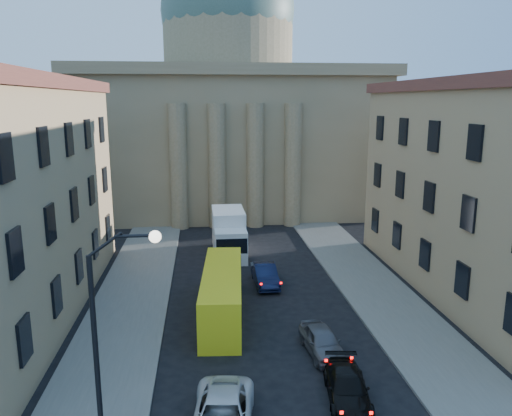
# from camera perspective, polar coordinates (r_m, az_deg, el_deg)

# --- Properties ---
(sidewalk_left) EXTENTS (5.00, 60.00, 0.15)m
(sidewalk_left) POSITION_cam_1_polar(r_m,az_deg,el_deg) (30.54, -15.40, -13.85)
(sidewalk_left) COLOR #626059
(sidewalk_left) RESTS_ON ground
(sidewalk_right) EXTENTS (5.00, 60.00, 0.15)m
(sidewalk_right) POSITION_cam_1_polar(r_m,az_deg,el_deg) (32.42, 16.56, -12.34)
(sidewalk_right) COLOR #626059
(sidewalk_right) RESTS_ON ground
(church) EXTENTS (68.02, 28.76, 36.60)m
(church) POSITION_cam_1_polar(r_m,az_deg,el_deg) (64.67, -3.08, 10.94)
(church) COLOR #79694A
(church) RESTS_ON ground
(building_right) EXTENTS (11.60, 26.60, 14.70)m
(building_right) POSITION_cam_1_polar(r_m,az_deg,el_deg) (37.68, 26.92, 1.95)
(building_right) COLOR #9E805D
(building_right) RESTS_ON ground
(street_lamp) EXTENTS (2.62, 0.44, 8.83)m
(street_lamp) POSITION_cam_1_polar(r_m,az_deg,el_deg) (19.18, -16.44, -12.90)
(street_lamp) COLOR black
(street_lamp) RESTS_ON ground
(car_right_mid) EXTENTS (2.37, 4.66, 1.30)m
(car_right_mid) POSITION_cam_1_polar(r_m,az_deg,el_deg) (24.15, 10.39, -19.50)
(car_right_mid) COLOR black
(car_right_mid) RESTS_ON ground
(car_right_far) EXTENTS (2.07, 4.32, 1.42)m
(car_right_far) POSITION_cam_1_polar(r_m,az_deg,el_deg) (27.72, 7.55, -14.84)
(car_right_far) COLOR #55545A
(car_right_far) RESTS_ON ground
(car_right_distant) EXTENTS (1.74, 4.60, 1.50)m
(car_right_distant) POSITION_cam_1_polar(r_m,az_deg,el_deg) (36.88, 1.04, -7.65)
(car_right_distant) COLOR black
(car_right_distant) RESTS_ON ground
(city_bus) EXTENTS (3.10, 10.47, 2.91)m
(city_bus) POSITION_cam_1_polar(r_m,az_deg,el_deg) (31.63, -3.87, -9.54)
(city_bus) COLOR yellow
(city_bus) RESTS_ON ground
(box_truck) EXTENTS (2.81, 6.93, 3.79)m
(box_truck) POSITION_cam_1_polar(r_m,az_deg,el_deg) (43.79, -3.10, -3.01)
(box_truck) COLOR white
(box_truck) RESTS_ON ground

